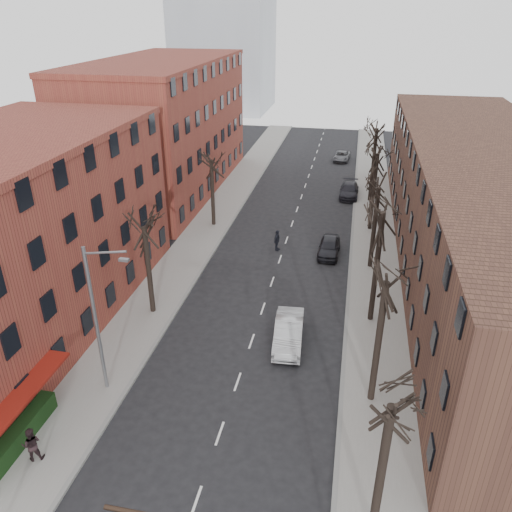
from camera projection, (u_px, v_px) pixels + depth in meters
The scene contains 21 objects.
sidewalk_left at pixel (213, 221), 50.58m from camera, with size 4.00×90.00×0.15m, color gray.
sidewalk_right at pixel (374, 233), 47.77m from camera, with size 4.00×90.00×0.15m, color gray.
building_left_near at pixel (3, 244), 31.80m from camera, with size 12.00×26.00×12.00m, color brown.
building_left_far at pixel (164, 129), 56.74m from camera, with size 12.00×28.00×14.00m, color brown.
building_right at pixel (483, 210), 39.77m from camera, with size 12.00×50.00×10.00m, color #513225.
awning_left at pixel (32, 435), 25.47m from camera, with size 1.20×7.00×0.15m, color maroon.
hedge at pixel (15, 441), 24.32m from camera, with size 0.80×6.00×1.00m, color #183512.
tree_right_b at pixel (370, 400), 27.74m from camera, with size 5.20×5.20×10.80m, color black, non-canonical shape.
tree_right_c at pixel (370, 320), 34.74m from camera, with size 5.20×5.20×11.60m, color black, non-canonical shape.
tree_right_d at pixel (370, 267), 41.74m from camera, with size 5.20×5.20×10.00m, color black, non-canonical shape.
tree_right_e at pixel (369, 230), 48.75m from camera, with size 5.20×5.20×10.80m, color black, non-canonical shape.
tree_right_f at pixel (369, 201), 55.75m from camera, with size 5.20×5.20×11.60m, color black, non-canonical shape.
tree_left_a at pixel (153, 312), 35.66m from camera, with size 5.20×5.20×9.50m, color black, non-canonical shape.
tree_left_b at pixel (214, 225), 49.66m from camera, with size 5.20×5.20×9.50m, color black, non-canonical shape.
streetlight at pixel (98, 315), 26.30m from camera, with size 2.45×0.22×9.03m.
silver_sedan at pixel (289, 332), 32.05m from camera, with size 1.77×5.08×1.67m, color #A9ADB0.
parked_car_near at pixel (329, 247), 43.59m from camera, with size 1.77×4.41×1.50m, color black.
parked_car_mid at pixel (349, 190), 56.86m from camera, with size 2.05×5.04×1.46m, color black.
parked_car_far at pixel (342, 156), 70.14m from camera, with size 2.02×4.37×1.22m, color slate.
pedestrian_b at pixel (32, 444), 23.58m from camera, with size 0.90×0.70×1.85m, color black.
pedestrian_crossing at pixel (277, 240), 44.27m from camera, with size 1.12×0.47×1.92m, color black.
Camera 1 is at (5.51, -9.99, 19.66)m, focal length 35.00 mm.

